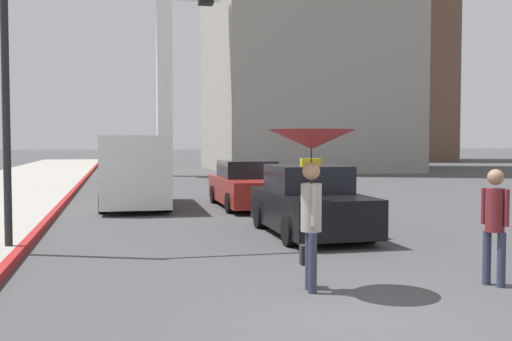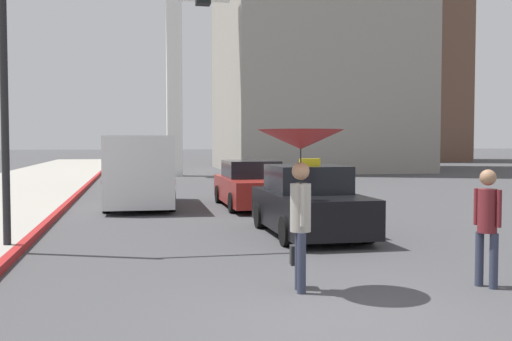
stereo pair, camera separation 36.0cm
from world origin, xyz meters
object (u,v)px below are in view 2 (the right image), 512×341
at_px(sedan_red, 252,186).
at_px(pedestrian_with_umbrella, 301,156).
at_px(traffic_light, 89,35).
at_px(ambulance_van, 140,168).
at_px(taxi, 309,203).
at_px(monument_cross, 174,31).
at_px(pedestrian_man, 487,219).

bearing_deg(sedan_red, pedestrian_with_umbrella, 82.49).
xyz_separation_m(sedan_red, traffic_light, (-4.46, -6.80, 3.40)).
bearing_deg(traffic_light, pedestrian_with_umbrella, -51.55).
bearing_deg(ambulance_van, sedan_red, 168.34).
height_order(ambulance_van, pedestrian_with_umbrella, same).
xyz_separation_m(taxi, sedan_red, (-0.16, 5.83, -0.03)).
xyz_separation_m(pedestrian_with_umbrella, traffic_light, (-3.06, 3.85, 2.20)).
bearing_deg(sedan_red, monument_cross, -85.97).
height_order(ambulance_van, traffic_light, traffic_light).
relative_size(taxi, monument_cross, 0.27).
bearing_deg(pedestrian_man, traffic_light, -153.60).
bearing_deg(taxi, pedestrian_with_umbrella, 72.06).
bearing_deg(traffic_light, ambulance_van, 82.62).
height_order(pedestrian_with_umbrella, pedestrian_man, pedestrian_with_umbrella).
distance_m(taxi, monument_cross, 24.92).
relative_size(sedan_red, ambulance_van, 0.90).
distance_m(sedan_red, pedestrian_man, 11.03).
xyz_separation_m(pedestrian_man, monument_cross, (-2.51, 28.68, 7.71)).
bearing_deg(monument_cross, pedestrian_with_umbrella, -90.31).
relative_size(ambulance_van, monument_cross, 0.34).
xyz_separation_m(taxi, pedestrian_with_umbrella, (-1.56, -4.82, 1.18)).
relative_size(ambulance_van, pedestrian_man, 3.07).
bearing_deg(pedestrian_man, taxi, 164.52).
bearing_deg(sedan_red, taxi, 91.55).
distance_m(sedan_red, monument_cross, 19.49).
height_order(pedestrian_man, monument_cross, monument_cross).
xyz_separation_m(pedestrian_with_umbrella, pedestrian_man, (2.66, -0.30, -0.90)).
bearing_deg(pedestrian_with_umbrella, traffic_light, 45.09).
bearing_deg(pedestrian_man, ambulance_van, 174.36).
relative_size(taxi, ambulance_van, 0.79).
relative_size(taxi, sedan_red, 0.88).
xyz_separation_m(taxi, pedestrian_man, (1.10, -5.12, 0.28)).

